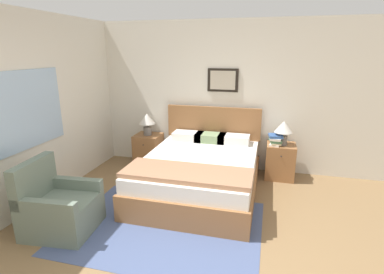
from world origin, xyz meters
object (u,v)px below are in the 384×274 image
Objects in this scene: bed at (200,172)px; table_lamp_near_window at (147,121)px; nightstand_near_window at (149,150)px; nightstand_by_door at (280,161)px; armchair at (58,208)px; table_lamp_by_door at (283,129)px.

bed is 5.45× the size of table_lamp_near_window.
nightstand_by_door is (2.38, 0.00, 0.00)m from nightstand_near_window.
table_lamp_by_door reaches higher than armchair.
nightstand_near_window is 1.47× the size of table_lamp_by_door.
nightstand_by_door is 0.56m from table_lamp_by_door.
table_lamp_near_window reaches higher than armchair.
nightstand_by_door is at bearing 0.51° from table_lamp_near_window.
table_lamp_by_door is (2.38, 0.00, 0.00)m from table_lamp_near_window.
bed reaches higher than nightstand_by_door.
bed reaches higher than nightstand_near_window.
nightstand_near_window is 2.46m from table_lamp_by_door.
bed is at bearing -35.58° from nightstand_near_window.
table_lamp_near_window is (0.21, 2.26, 0.57)m from armchair.
bed is 1.55m from table_lamp_near_window.
bed reaches higher than table_lamp_near_window.
nightstand_near_window and nightstand_by_door have the same top height.
bed is at bearing -144.42° from nightstand_by_door.
armchair reaches higher than nightstand_near_window.
nightstand_by_door is 1.47× the size of table_lamp_by_door.
table_lamp_near_window is (-2.37, -0.02, 0.56)m from nightstand_by_door.
table_lamp_near_window reaches higher than nightstand_by_door.
nightstand_near_window is at bearing 180.00° from nightstand_by_door.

